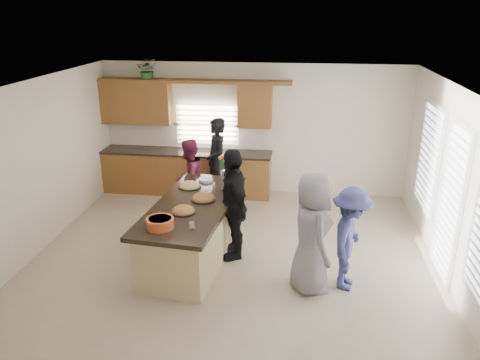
# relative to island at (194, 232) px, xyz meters

# --- Properties ---
(floor) EXTENTS (6.50, 6.50, 0.00)m
(floor) POSITION_rel_island_xyz_m (0.63, 0.09, -0.45)
(floor) COLOR tan
(floor) RESTS_ON ground
(room_shell) EXTENTS (6.52, 6.02, 2.81)m
(room_shell) POSITION_rel_island_xyz_m (0.63, 0.09, 1.45)
(room_shell) COLOR silver
(room_shell) RESTS_ON ground
(back_cabinetry) EXTENTS (4.08, 0.66, 2.46)m
(back_cabinetry) POSITION_rel_island_xyz_m (-0.83, 2.82, 0.46)
(back_cabinetry) COLOR brown
(back_cabinetry) RESTS_ON ground
(right_wall_glazing) EXTENTS (0.06, 4.00, 2.25)m
(right_wall_glazing) POSITION_rel_island_xyz_m (3.85, -0.04, 0.89)
(right_wall_glazing) COLOR white
(right_wall_glazing) RESTS_ON ground
(island) EXTENTS (1.41, 2.80, 0.95)m
(island) POSITION_rel_island_xyz_m (0.00, 0.00, 0.00)
(island) COLOR #CBB77E
(island) RESTS_ON ground
(platter_front) EXTENTS (0.38, 0.38, 0.15)m
(platter_front) POSITION_rel_island_xyz_m (-0.06, -0.36, 0.52)
(platter_front) COLOR black
(platter_front) RESTS_ON island
(platter_mid) EXTENTS (0.41, 0.41, 0.16)m
(platter_mid) POSITION_rel_island_xyz_m (0.14, 0.16, 0.52)
(platter_mid) COLOR black
(platter_mid) RESTS_ON island
(platter_back) EXTENTS (0.39, 0.39, 0.16)m
(platter_back) POSITION_rel_island_xyz_m (-0.21, 0.67, 0.52)
(platter_back) COLOR black
(platter_back) RESTS_ON island
(salad_bowl) EXTENTS (0.39, 0.39, 0.14)m
(salad_bowl) POSITION_rel_island_xyz_m (-0.26, -0.91, 0.58)
(salad_bowl) COLOR #CC5325
(salad_bowl) RESTS_ON island
(clear_cup) EXTENTS (0.08, 0.08, 0.11)m
(clear_cup) POSITION_rel_island_xyz_m (0.20, -0.91, 0.55)
(clear_cup) COLOR white
(clear_cup) RESTS_ON island
(plate_stack) EXTENTS (0.25, 0.25, 0.05)m
(plate_stack) POSITION_rel_island_xyz_m (0.00, 1.01, 0.52)
(plate_stack) COLOR #AE8ECE
(plate_stack) RESTS_ON island
(flower_vase) EXTENTS (0.14, 0.14, 0.41)m
(flower_vase) POSITION_rel_island_xyz_m (0.28, 1.23, 0.73)
(flower_vase) COLOR silver
(flower_vase) RESTS_ON island
(potted_plant) EXTENTS (0.50, 0.46, 0.48)m
(potted_plant) POSITION_rel_island_xyz_m (-1.57, 2.91, 2.19)
(potted_plant) COLOR #2F6A2A
(potted_plant) RESTS_ON back_cabinetry
(woman_left_back) EXTENTS (0.68, 0.78, 1.81)m
(woman_left_back) POSITION_rel_island_xyz_m (-0.03, 2.27, 0.45)
(woman_left_back) COLOR black
(woman_left_back) RESTS_ON ground
(woman_left_mid) EXTENTS (0.81, 0.90, 1.52)m
(woman_left_mid) POSITION_rel_island_xyz_m (-0.47, 1.68, 0.31)
(woman_left_mid) COLOR maroon
(woman_left_mid) RESTS_ON ground
(woman_left_front) EXTENTS (0.85, 1.16, 1.83)m
(woman_left_front) POSITION_rel_island_xyz_m (0.62, 0.14, 0.46)
(woman_left_front) COLOR black
(woman_left_front) RESTS_ON ground
(woman_right_back) EXTENTS (0.80, 1.11, 1.54)m
(woman_right_back) POSITION_rel_island_xyz_m (2.40, -0.56, 0.32)
(woman_right_back) COLOR #383F7B
(woman_right_back) RESTS_ON ground
(woman_right_front) EXTENTS (0.82, 1.01, 1.79)m
(woman_right_front) POSITION_rel_island_xyz_m (1.85, -0.68, 0.44)
(woman_right_front) COLOR slate
(woman_right_front) RESTS_ON ground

